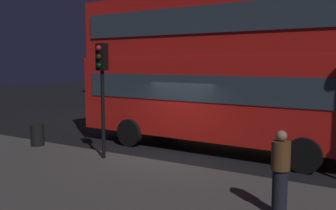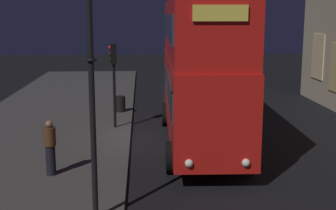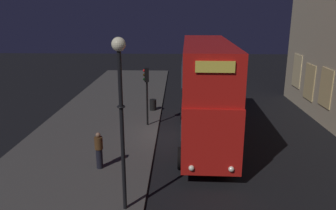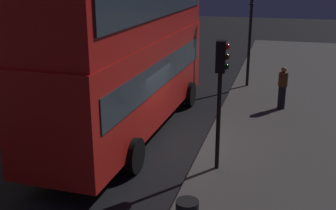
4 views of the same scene
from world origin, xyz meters
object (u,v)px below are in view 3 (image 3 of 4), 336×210
object	(u,v)px
pedestrian	(99,150)
litter_bin	(153,105)
double_decker_bus	(206,87)
street_lamp	(121,94)
traffic_light_near_kerb	(147,84)

from	to	relation	value
pedestrian	litter_bin	size ratio (longest dim) A/B	2.17
double_decker_bus	street_lamp	world-z (taller)	street_lamp
double_decker_bus	pedestrian	size ratio (longest dim) A/B	6.14
street_lamp	pedestrian	world-z (taller)	street_lamp
traffic_light_near_kerb	pedestrian	bearing A→B (deg)	-17.82
traffic_light_near_kerb	pedestrian	world-z (taller)	traffic_light_near_kerb
double_decker_bus	traffic_light_near_kerb	distance (m)	4.17
pedestrian	litter_bin	bearing A→B (deg)	113.89
street_lamp	litter_bin	distance (m)	13.25
street_lamp	pedestrian	distance (m)	5.01
street_lamp	pedestrian	xyz separation A→B (m)	(-3.22, -1.68, -3.45)
double_decker_bus	traffic_light_near_kerb	size ratio (longest dim) A/B	2.91
double_decker_bus	litter_bin	bearing A→B (deg)	-147.35
double_decker_bus	pedestrian	world-z (taller)	double_decker_bus
double_decker_bus	litter_bin	xyz separation A→B (m)	(-5.58, -3.37, -2.60)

